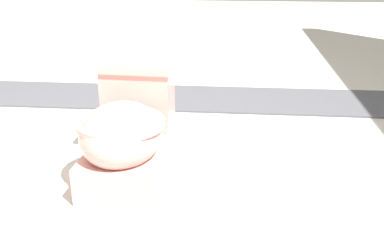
# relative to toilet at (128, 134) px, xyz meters

# --- Properties ---
(ground_plane) EXTENTS (14.00, 14.00, 0.00)m
(ground_plane) POSITION_rel_toilet_xyz_m (0.06, -0.23, -0.22)
(ground_plane) COLOR beige
(gravel_strip) EXTENTS (0.56, 8.00, 0.01)m
(gravel_strip) POSITION_rel_toilet_xyz_m (-1.16, 0.27, -0.21)
(gravel_strip) COLOR #4C4C51
(gravel_strip) RESTS_ON ground
(toilet) EXTENTS (0.65, 0.41, 0.52)m
(toilet) POSITION_rel_toilet_xyz_m (0.00, 0.00, 0.00)
(toilet) COLOR #E09E93
(toilet) RESTS_ON ground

